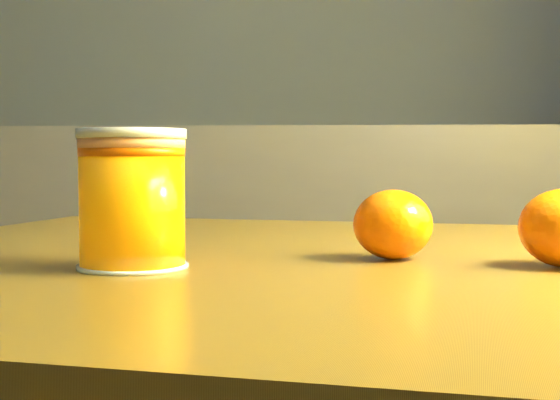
{
  "coord_description": "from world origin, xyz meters",
  "views": [
    {
      "loc": [
        0.93,
        -0.41,
        0.83
      ],
      "look_at": [
        0.89,
        0.15,
        0.8
      ],
      "focal_mm": 50.0,
      "sensor_mm": 36.0,
      "label": 1
    }
  ],
  "objects": [
    {
      "name": "juice_glass",
      "position": [
        0.79,
        0.14,
        0.8
      ],
      "size": [
        0.08,
        0.08,
        0.1
      ],
      "rotation": [
        0.0,
        0.0,
        -0.13
      ],
      "color": "orange",
      "rests_on": "table"
    },
    {
      "name": "orange_front",
      "position": [
        0.98,
        0.2,
        0.78
      ],
      "size": [
        0.07,
        0.07,
        0.05
      ],
      "primitive_type": "ellipsoid",
      "rotation": [
        0.0,
        0.0,
        -0.13
      ],
      "color": "orange",
      "rests_on": "table"
    },
    {
      "name": "table",
      "position": [
        1.01,
        0.2,
        0.66
      ],
      "size": [
        1.12,
        0.88,
        0.75
      ],
      "rotation": [
        0.0,
        0.0,
        -0.19
      ],
      "color": "brown",
      "rests_on": "ground"
    }
  ]
}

